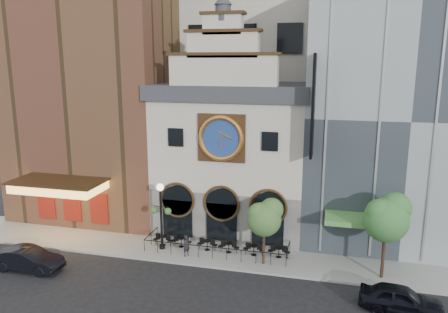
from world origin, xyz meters
TOP-DOWN VIEW (x-y plane):
  - ground at (0.00, 0.00)m, footprint 120.00×120.00m
  - sidewalk at (0.00, 2.50)m, footprint 44.00×5.00m
  - clock_building at (0.00, 7.82)m, footprint 12.60×8.78m
  - theater_building at (-13.00, 9.96)m, footprint 14.00×15.60m
  - retail_building at (12.99, 9.99)m, footprint 14.00×14.40m
  - office_tower at (0.00, 20.00)m, footprint 20.00×16.00m
  - cafe_railing at (0.00, 2.50)m, footprint 10.60×2.60m
  - bistro_0 at (-4.33, 2.53)m, footprint 1.58×0.68m
  - bistro_1 at (-2.86, 2.61)m, footprint 1.58×0.68m
  - bistro_2 at (-0.78, 2.55)m, footprint 1.58×0.68m
  - bistro_3 at (0.90, 2.51)m, footprint 1.58×0.68m
  - bistro_4 at (2.79, 2.53)m, footprint 1.58×0.68m
  - bistro_5 at (4.63, 2.61)m, footprint 1.58×0.68m
  - car_right at (12.25, -2.45)m, footprint 4.76×2.32m
  - car_left at (-11.92, -3.25)m, footprint 4.84×1.71m
  - pedestrian at (-1.95, 1.21)m, footprint 0.66×0.69m
  - lamppost at (-4.19, 1.96)m, footprint 1.65×0.56m
  - tree_left at (3.74, 1.36)m, footprint 2.48×2.39m
  - tree_right at (11.64, 1.32)m, footprint 2.99×2.88m

SIDE VIEW (x-z plane):
  - ground at x=0.00m, z-range 0.00..0.00m
  - sidewalk at x=0.00m, z-range 0.00..0.15m
  - cafe_railing at x=0.00m, z-range 0.15..1.05m
  - bistro_0 at x=-4.33m, z-range 0.16..1.06m
  - bistro_1 at x=-2.86m, z-range 0.16..1.06m
  - bistro_2 at x=-0.78m, z-range 0.16..1.06m
  - bistro_3 at x=0.90m, z-range 0.16..1.06m
  - bistro_4 at x=2.79m, z-range 0.16..1.06m
  - bistro_5 at x=4.63m, z-range 0.16..1.06m
  - car_right at x=12.25m, z-range 0.00..1.57m
  - car_left at x=-11.92m, z-range 0.00..1.59m
  - pedestrian at x=-1.95m, z-range 0.15..1.73m
  - lamppost at x=-4.19m, z-range 0.76..5.90m
  - tree_left at x=3.74m, z-range 1.26..6.04m
  - tree_right at x=11.64m, z-range 1.50..7.26m
  - clock_building at x=0.00m, z-range -2.64..16.01m
  - retail_building at x=12.99m, z-range 0.14..20.14m
  - theater_building at x=-13.00m, z-range 0.10..25.10m
  - office_tower at x=0.00m, z-range 0.00..40.00m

